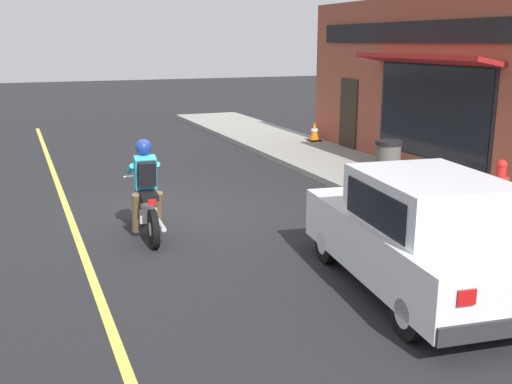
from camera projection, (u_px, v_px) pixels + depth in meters
name	position (u px, v px, depth m)	size (l,w,h in m)	color
ground_plane	(172.00, 214.00, 11.20)	(80.00, 80.00, 0.00)	black
sidewalk_curb	(332.00, 161.00, 15.73)	(2.60, 22.00, 0.14)	gray
lane_stripe	(59.00, 187.00, 13.24)	(0.12, 19.80, 0.01)	#D1C64C
storefront_building	(412.00, 84.00, 14.75)	(1.25, 9.13, 4.20)	brown
motorcycle_with_rider	(146.00, 196.00, 9.82)	(0.57, 2.02, 1.62)	black
car_hatchback	(419.00, 234.00, 7.58)	(2.09, 3.95, 1.57)	black
fire_hydrant	(500.00, 183.00, 11.15)	(0.36, 0.24, 0.88)	red
trash_bin	(388.00, 163.00, 12.64)	(0.56, 0.56, 0.98)	#514C47
traffic_cone	(314.00, 132.00, 18.46)	(0.36, 0.36, 0.60)	black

